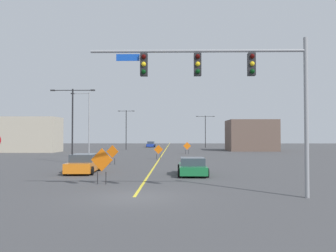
{
  "coord_description": "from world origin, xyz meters",
  "views": [
    {
      "loc": [
        1.9,
        -15.78,
        2.88
      ],
      "look_at": [
        1.24,
        16.71,
        3.78
      ],
      "focal_mm": 36.21,
      "sensor_mm": 36.0,
      "label": 1
    }
  ],
  "objects_px": {
    "traffic_signal_assembly": "(231,78)",
    "street_lamp_far_right": "(73,118)",
    "car_orange_approaching": "(84,164)",
    "car_blue_mid": "(151,144)",
    "construction_sign_median_near": "(187,146)",
    "construction_sign_left_lane": "(102,161)",
    "construction_sign_left_shoulder": "(112,152)",
    "construction_sign_right_lane": "(158,150)",
    "street_lamp_mid_right": "(126,126)",
    "car_green_near": "(192,167)",
    "street_lamp_near_left": "(88,121)",
    "street_lamp_far_left": "(205,128)"
  },
  "relations": [
    {
      "from": "traffic_signal_assembly",
      "to": "street_lamp_far_right",
      "type": "height_order",
      "value": "street_lamp_far_right"
    },
    {
      "from": "car_orange_approaching",
      "to": "car_blue_mid",
      "type": "height_order",
      "value": "car_orange_approaching"
    },
    {
      "from": "construction_sign_median_near",
      "to": "construction_sign_left_lane",
      "type": "distance_m",
      "value": 33.01
    },
    {
      "from": "construction_sign_left_shoulder",
      "to": "car_orange_approaching",
      "type": "height_order",
      "value": "construction_sign_left_shoulder"
    },
    {
      "from": "construction_sign_median_near",
      "to": "construction_sign_right_lane",
      "type": "height_order",
      "value": "construction_sign_median_near"
    },
    {
      "from": "street_lamp_mid_right",
      "to": "construction_sign_left_lane",
      "type": "xyz_separation_m",
      "value": [
        5.56,
        -48.31,
        -3.38
      ]
    },
    {
      "from": "street_lamp_mid_right",
      "to": "car_green_near",
      "type": "distance_m",
      "value": 45.11
    },
    {
      "from": "street_lamp_mid_right",
      "to": "construction_sign_left_lane",
      "type": "bearing_deg",
      "value": -83.44
    },
    {
      "from": "construction_sign_left_shoulder",
      "to": "car_green_near",
      "type": "bearing_deg",
      "value": -49.26
    },
    {
      "from": "street_lamp_near_left",
      "to": "construction_sign_right_lane",
      "type": "relative_size",
      "value": 4.81
    },
    {
      "from": "street_lamp_far_right",
      "to": "construction_sign_median_near",
      "type": "relative_size",
      "value": 4.16
    },
    {
      "from": "street_lamp_far_left",
      "to": "construction_sign_right_lane",
      "type": "height_order",
      "value": "street_lamp_far_left"
    },
    {
      "from": "construction_sign_left_lane",
      "to": "car_green_near",
      "type": "height_order",
      "value": "construction_sign_left_lane"
    },
    {
      "from": "traffic_signal_assembly",
      "to": "construction_sign_right_lane",
      "type": "bearing_deg",
      "value": 100.45
    },
    {
      "from": "construction_sign_right_lane",
      "to": "car_orange_approaching",
      "type": "height_order",
      "value": "construction_sign_right_lane"
    },
    {
      "from": "car_green_near",
      "to": "street_lamp_far_right",
      "type": "bearing_deg",
      "value": 139.05
    },
    {
      "from": "street_lamp_mid_right",
      "to": "construction_sign_median_near",
      "type": "height_order",
      "value": "street_lamp_mid_right"
    },
    {
      "from": "car_green_near",
      "to": "car_blue_mid",
      "type": "bearing_deg",
      "value": 97.02
    },
    {
      "from": "street_lamp_far_right",
      "to": "car_green_near",
      "type": "distance_m",
      "value": 16.38
    },
    {
      "from": "car_orange_approaching",
      "to": "car_blue_mid",
      "type": "xyz_separation_m",
      "value": [
        1.15,
        56.96,
        -0.01
      ]
    },
    {
      "from": "street_lamp_far_right",
      "to": "car_blue_mid",
      "type": "bearing_deg",
      "value": 84.27
    },
    {
      "from": "street_lamp_far_left",
      "to": "street_lamp_far_right",
      "type": "bearing_deg",
      "value": -111.93
    },
    {
      "from": "street_lamp_mid_right",
      "to": "car_blue_mid",
      "type": "bearing_deg",
      "value": 74.92
    },
    {
      "from": "car_orange_approaching",
      "to": "construction_sign_right_lane",
      "type": "bearing_deg",
      "value": 70.9
    },
    {
      "from": "construction_sign_median_near",
      "to": "traffic_signal_assembly",
      "type": "bearing_deg",
      "value": -88.85
    },
    {
      "from": "car_blue_mid",
      "to": "construction_sign_right_lane",
      "type": "bearing_deg",
      "value": -84.7
    },
    {
      "from": "traffic_signal_assembly",
      "to": "car_blue_mid",
      "type": "height_order",
      "value": "traffic_signal_assembly"
    },
    {
      "from": "car_blue_mid",
      "to": "car_orange_approaching",
      "type": "bearing_deg",
      "value": -91.16
    },
    {
      "from": "car_green_near",
      "to": "construction_sign_median_near",
      "type": "bearing_deg",
      "value": 88.73
    },
    {
      "from": "street_lamp_far_right",
      "to": "street_lamp_near_left",
      "type": "height_order",
      "value": "street_lamp_near_left"
    },
    {
      "from": "street_lamp_mid_right",
      "to": "street_lamp_far_left",
      "type": "relative_size",
      "value": 1.06
    },
    {
      "from": "construction_sign_left_shoulder",
      "to": "construction_sign_right_lane",
      "type": "height_order",
      "value": "construction_sign_left_shoulder"
    },
    {
      "from": "street_lamp_far_left",
      "to": "street_lamp_near_left",
      "type": "distance_m",
      "value": 40.8
    },
    {
      "from": "car_orange_approaching",
      "to": "construction_sign_left_lane",
      "type": "bearing_deg",
      "value": -65.84
    },
    {
      "from": "traffic_signal_assembly",
      "to": "construction_sign_left_lane",
      "type": "distance_m",
      "value": 9.1
    },
    {
      "from": "traffic_signal_assembly",
      "to": "construction_sign_left_lane",
      "type": "relative_size",
      "value": 4.8
    },
    {
      "from": "construction_sign_median_near",
      "to": "car_orange_approaching",
      "type": "height_order",
      "value": "construction_sign_median_near"
    },
    {
      "from": "traffic_signal_assembly",
      "to": "street_lamp_near_left",
      "type": "relative_size",
      "value": 1.21
    },
    {
      "from": "street_lamp_far_left",
      "to": "car_blue_mid",
      "type": "xyz_separation_m",
      "value": [
        -13.04,
        3.54,
        -3.87
      ]
    },
    {
      "from": "street_lamp_mid_right",
      "to": "car_orange_approaching",
      "type": "distance_m",
      "value": 42.5
    },
    {
      "from": "construction_sign_left_shoulder",
      "to": "construction_sign_right_lane",
      "type": "relative_size",
      "value": 1.1
    },
    {
      "from": "street_lamp_far_left",
      "to": "car_orange_approaching",
      "type": "height_order",
      "value": "street_lamp_far_left"
    },
    {
      "from": "traffic_signal_assembly",
      "to": "construction_sign_median_near",
      "type": "bearing_deg",
      "value": 91.15
    },
    {
      "from": "construction_sign_left_shoulder",
      "to": "construction_sign_right_lane",
      "type": "bearing_deg",
      "value": 60.08
    },
    {
      "from": "street_lamp_far_left",
      "to": "car_orange_approaching",
      "type": "relative_size",
      "value": 1.66
    },
    {
      "from": "street_lamp_near_left",
      "to": "street_lamp_far_right",
      "type": "bearing_deg",
      "value": -86.7
    },
    {
      "from": "street_lamp_mid_right",
      "to": "street_lamp_near_left",
      "type": "bearing_deg",
      "value": -92.92
    },
    {
      "from": "traffic_signal_assembly",
      "to": "street_lamp_far_left",
      "type": "bearing_deg",
      "value": 85.93
    },
    {
      "from": "construction_sign_right_lane",
      "to": "car_green_near",
      "type": "distance_m",
      "value": 16.29
    },
    {
      "from": "street_lamp_far_right",
      "to": "street_lamp_mid_right",
      "type": "height_order",
      "value": "street_lamp_mid_right"
    }
  ]
}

